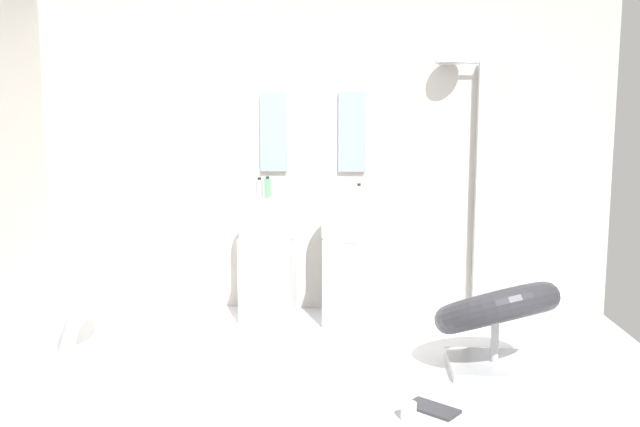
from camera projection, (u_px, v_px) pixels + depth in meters
name	position (u px, v px, depth m)	size (l,w,h in m)	color
ground_plane	(287.00, 385.00, 3.72)	(4.80, 3.60, 0.04)	silver
rear_partition	(313.00, 155.00, 5.18)	(4.80, 0.10, 2.60)	beige
pedestal_sink_left	(268.00, 257.00, 4.91)	(0.44, 0.44, 1.07)	white
pedestal_sink_right	(350.00, 259.00, 4.85)	(0.44, 0.44, 1.07)	white
vanity_mirror_left	(273.00, 132.00, 5.11)	(0.22, 0.03, 0.65)	#8C9EA8
vanity_mirror_right	(352.00, 132.00, 5.06)	(0.22, 0.03, 0.65)	#8C9EA8
shower_column	(482.00, 184.00, 4.97)	(0.49, 0.24, 2.05)	#B7BABF
lounge_chair	(496.00, 316.00, 3.85)	(1.09, 1.09, 0.65)	#B7BABF
towel_rack	(72.00, 264.00, 4.06)	(0.37, 0.22, 0.95)	#B7BABF
area_rug	(385.00, 408.00, 3.35)	(1.21, 0.75, 0.01)	#B2B2B7
magazine_charcoal	(433.00, 409.00, 3.31)	(0.27, 0.14, 0.02)	#38383D
coffee_mug	(409.00, 411.00, 3.20)	(0.08, 0.08, 0.09)	white
soap_bottle_green	(268.00, 188.00, 4.95)	(0.05, 0.05, 0.17)	#59996B
soap_bottle_clear	(359.00, 193.00, 4.69)	(0.05, 0.05, 0.14)	silver
soap_bottle_grey	(259.00, 188.00, 4.98)	(0.05, 0.05, 0.16)	#99999E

